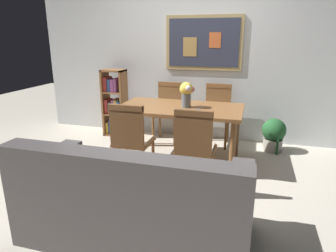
% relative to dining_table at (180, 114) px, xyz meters
% --- Properties ---
extents(ground_plane, '(12.00, 12.00, 0.00)m').
position_rel_dining_table_xyz_m(ground_plane, '(-0.03, -0.58, -0.64)').
color(ground_plane, beige).
extents(wall_back_with_painting, '(5.20, 0.14, 2.60)m').
position_rel_dining_table_xyz_m(wall_back_with_painting, '(-0.03, 1.09, 0.67)').
color(wall_back_with_painting, silver).
rests_on(wall_back_with_painting, ground_plane).
extents(dining_table, '(1.59, 0.89, 0.73)m').
position_rel_dining_table_xyz_m(dining_table, '(0.00, 0.00, 0.00)').
color(dining_table, brown).
rests_on(dining_table, ground_plane).
extents(dining_chair_far_left, '(0.40, 0.41, 0.91)m').
position_rel_dining_table_xyz_m(dining_chair_far_left, '(-0.37, 0.74, -0.10)').
color(dining_chair_far_left, brown).
rests_on(dining_chair_far_left, ground_plane).
extents(dining_chair_far_right, '(0.40, 0.41, 0.91)m').
position_rel_dining_table_xyz_m(dining_chair_far_right, '(0.38, 0.79, -0.10)').
color(dining_chair_far_right, brown).
rests_on(dining_chair_far_right, ground_plane).
extents(dining_chair_near_right, '(0.40, 0.41, 0.91)m').
position_rel_dining_table_xyz_m(dining_chair_near_right, '(0.35, -0.78, -0.10)').
color(dining_chair_near_right, brown).
rests_on(dining_chair_near_right, ground_plane).
extents(dining_chair_near_left, '(0.40, 0.41, 0.91)m').
position_rel_dining_table_xyz_m(dining_chair_near_left, '(-0.37, -0.74, -0.10)').
color(dining_chair_near_left, brown).
rests_on(dining_chair_near_left, ground_plane).
extents(leather_couch, '(1.80, 0.84, 0.84)m').
position_rel_dining_table_xyz_m(leather_couch, '(0.05, -1.70, -0.32)').
color(leather_couch, '#514C4C').
rests_on(leather_couch, ground_plane).
extents(bookshelf, '(0.36, 0.28, 1.09)m').
position_rel_dining_table_xyz_m(bookshelf, '(-1.29, 0.75, -0.14)').
color(bookshelf, brown).
rests_on(bookshelf, ground_plane).
extents(potted_ivy, '(0.33, 0.33, 0.53)m').
position_rel_dining_table_xyz_m(potted_ivy, '(1.22, 0.69, -0.39)').
color(potted_ivy, '#B2ADA3').
rests_on(potted_ivy, ground_plane).
extents(flower_vase, '(0.19, 0.19, 0.32)m').
position_rel_dining_table_xyz_m(flower_vase, '(0.09, -0.00, 0.28)').
color(flower_vase, slate).
rests_on(flower_vase, dining_table).
extents(tv_remote, '(0.09, 0.16, 0.02)m').
position_rel_dining_table_xyz_m(tv_remote, '(0.28, -0.22, 0.10)').
color(tv_remote, black).
rests_on(tv_remote, dining_table).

